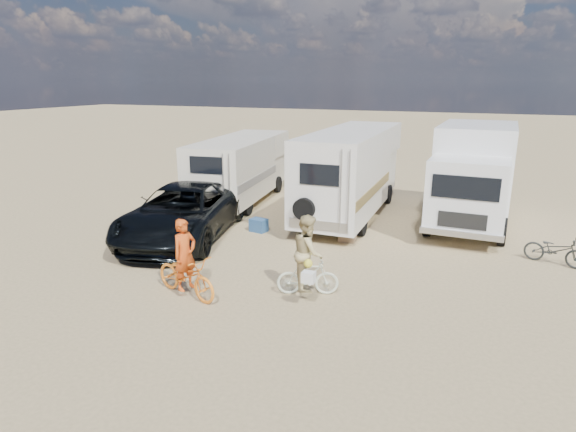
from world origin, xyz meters
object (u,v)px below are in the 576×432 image
at_px(box_truck, 472,177).
at_px(rider_woman, 308,259).
at_px(rider_man, 185,262).
at_px(crate, 348,235).
at_px(rv_main, 351,174).
at_px(dark_suv, 182,212).
at_px(bike_woman, 308,277).
at_px(bike_parked, 555,250).
at_px(rv_left, 241,170).
at_px(cooler, 259,225).
at_px(bike_man, 186,276).

height_order(box_truck, rider_woman, box_truck).
relative_size(rider_man, crate, 3.38).
distance_m(rv_main, rider_woman, 7.33).
bearing_deg(dark_suv, bike_woman, -39.02).
bearing_deg(dark_suv, rider_man, -68.01).
distance_m(bike_woman, crate, 4.25).
distance_m(rv_main, bike_parked, 7.25).
bearing_deg(box_truck, rv_main, -174.62).
xyz_separation_m(bike_woman, crate, (-0.22, 4.24, -0.24)).
bearing_deg(crate, rv_left, 149.15).
relative_size(rider_man, cooler, 3.12).
bearing_deg(bike_woman, rider_man, 92.67).
bearing_deg(rider_woman, bike_woman, -0.00).
xyz_separation_m(rv_left, box_truck, (8.98, -0.04, 0.40)).
xyz_separation_m(box_truck, bike_woman, (-3.21, -7.52, -1.28)).
bearing_deg(crate, bike_man, -113.82).
distance_m(box_truck, crate, 4.98).
distance_m(rider_man, crate, 5.94).
bearing_deg(crate, bike_woman, -86.96).
height_order(rv_main, bike_woman, rv_main).
height_order(dark_suv, rider_woman, rider_woman).
bearing_deg(bike_parked, box_truck, 54.52).
height_order(bike_woman, crate, bike_woman).
relative_size(dark_suv, bike_man, 3.13).
bearing_deg(dark_suv, rider_woman, -39.02).
bearing_deg(rv_main, rv_left, 175.13).
xyz_separation_m(bike_man, rider_man, (0.00, 0.00, 0.34)).
bearing_deg(dark_suv, box_truck, 17.40).
distance_m(box_truck, bike_woman, 8.27).
xyz_separation_m(rv_main, crate, (0.75, -2.99, -1.39)).
height_order(bike_man, cooler, bike_man).
xyz_separation_m(bike_woman, cooler, (-3.25, 4.03, -0.22)).
relative_size(rv_left, cooler, 12.29).
height_order(rv_main, dark_suv, rv_main).
bearing_deg(rider_man, rv_left, 36.64).
relative_size(box_truck, bike_parked, 3.83).
relative_size(bike_woman, rider_man, 0.86).
relative_size(dark_suv, bike_woman, 4.11).
xyz_separation_m(dark_suv, cooler, (1.96, 1.53, -0.62)).
height_order(rider_man, bike_parked, rider_man).
distance_m(dark_suv, rider_man, 4.49).
bearing_deg(rider_man, bike_woman, -49.29).
relative_size(dark_suv, rider_man, 3.55).
xyz_separation_m(rv_left, bike_woman, (5.78, -7.56, -0.88)).
bearing_deg(bike_woman, dark_suv, 43.01).
bearing_deg(rider_man, cooler, 23.76).
bearing_deg(bike_woman, cooler, 17.58).
xyz_separation_m(box_truck, bike_man, (-5.82, -8.68, -1.21)).
bearing_deg(rv_main, bike_man, -102.01).
relative_size(rv_left, rider_woman, 3.77).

